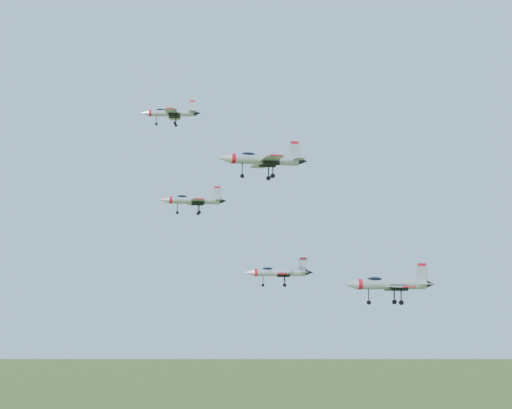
{
  "coord_description": "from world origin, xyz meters",
  "views": [
    {
      "loc": [
        8.35,
        -110.4,
        115.97
      ],
      "look_at": [
        1.42,
        -1.57,
        126.92
      ],
      "focal_mm": 50.0,
      "sensor_mm": 36.0,
      "label": 1
    }
  ],
  "objects": [
    {
      "name": "jet_left_low",
      "position": [
        4.41,
        9.52,
        116.59
      ],
      "size": [
        11.67,
        9.64,
        3.12
      ],
      "rotation": [
        0.0,
        0.0,
        0.06
      ],
      "color": "#A7AEB4"
    },
    {
      "name": "jet_left_high",
      "position": [
        -8.11,
        -3.97,
        127.41
      ],
      "size": [
        10.32,
        8.73,
        2.79
      ],
      "rotation": [
        0.0,
        0.0,
        0.24
      ],
      "color": "#A7AEB4"
    },
    {
      "name": "jet_lead",
      "position": [
        -15.05,
        13.63,
        145.06
      ],
      "size": [
        10.98,
        9.09,
        2.93
      ],
      "rotation": [
        0.0,
        0.0,
        0.08
      ],
      "color": "#A7AEB4"
    },
    {
      "name": "jet_right_low",
      "position": [
        20.77,
        -7.13,
        114.83
      ],
      "size": [
        13.89,
        11.77,
        3.76
      ],
      "rotation": [
        0.0,
        0.0,
        0.26
      ],
      "color": "#A7AEB4"
    },
    {
      "name": "jet_right_high",
      "position": [
        3.38,
        -20.22,
        130.86
      ],
      "size": [
        11.81,
        10.06,
        3.22
      ],
      "rotation": [
        0.0,
        0.0,
        0.3
      ],
      "color": "#A7AEB4"
    }
  ]
}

